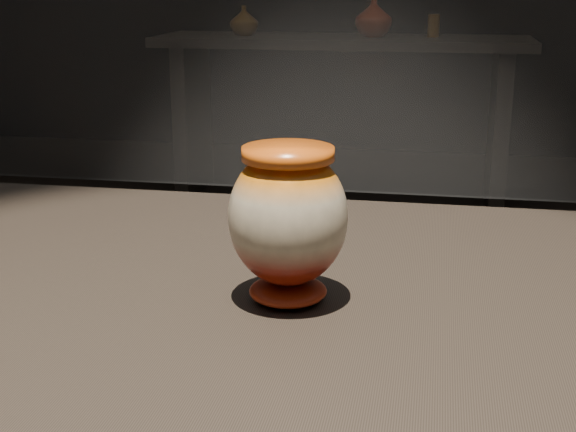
% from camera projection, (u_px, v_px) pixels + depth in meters
% --- Properties ---
extents(main_vase, '(0.15, 0.15, 0.16)m').
position_uv_depth(main_vase, '(288.00, 219.00, 0.78)').
color(main_vase, maroon).
rests_on(main_vase, display_plinth).
extents(back_shelf, '(2.00, 0.60, 0.90)m').
position_uv_depth(back_shelf, '(341.00, 86.00, 4.37)').
color(back_shelf, black).
rests_on(back_shelf, ground).
extents(back_vase_left, '(0.16, 0.16, 0.16)m').
position_uv_depth(back_vase_left, '(244.00, 21.00, 4.32)').
color(back_vase_left, '#905514').
rests_on(back_vase_left, back_shelf).
extents(back_vase_mid, '(0.27, 0.27, 0.20)m').
position_uv_depth(back_vase_mid, '(374.00, 17.00, 4.23)').
color(back_vase_mid, maroon).
rests_on(back_vase_mid, back_shelf).
extents(back_vase_right, '(0.06, 0.06, 0.12)m').
position_uv_depth(back_vase_right, '(434.00, 26.00, 4.24)').
color(back_vase_right, '#905514').
rests_on(back_vase_right, back_shelf).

